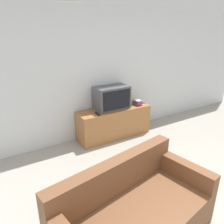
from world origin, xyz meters
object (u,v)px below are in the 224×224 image
Objects in this scene: book_stack at (137,103)px; television at (112,98)px; tv_stand at (114,122)px; remote_on_stand at (97,114)px; couch at (134,216)px.

television is at bearing 169.06° from book_stack.
tv_stand is 7.53× the size of book_stack.
tv_stand is 0.56m from remote_on_stand.
television is at bearing 20.90° from remote_on_stand.
couch is at bearing -107.53° from remote_on_stand.
couch is 8.88× the size of book_stack.
remote_on_stand is at bearing -177.24° from book_stack.
couch is 2.72m from book_stack.
book_stack is at bearing 2.76° from remote_on_stand.
book_stack is (0.58, -0.11, -0.18)m from television.
television reaches higher than tv_stand.
television reaches higher than couch.
remote_on_stand reaches higher than tv_stand.
book_stack is 1.00m from remote_on_stand.
couch is at bearing -116.63° from tv_stand.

